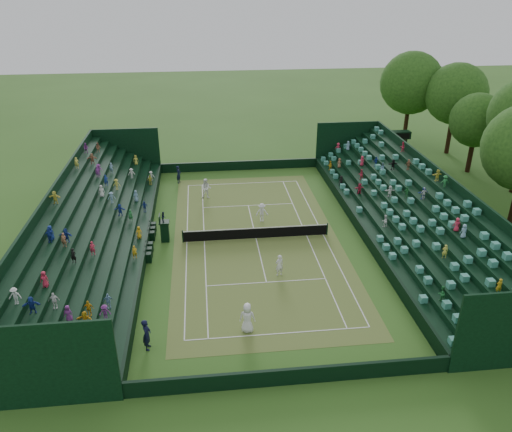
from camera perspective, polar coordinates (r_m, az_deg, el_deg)
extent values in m
plane|color=#305A1C|center=(39.87, 0.00, -2.59)|extent=(160.00, 160.00, 0.00)
cube|color=#3E7125|center=(39.87, 0.00, -2.59)|extent=(12.97, 26.77, 0.01)
cube|color=black|center=(54.15, -1.89, 5.80)|extent=(17.17, 0.20, 1.00)
cube|color=black|center=(26.72, 4.00, -17.81)|extent=(17.17, 0.20, 1.00)
cube|color=black|center=(41.35, 11.77, -1.31)|extent=(0.20, 31.77, 1.00)
cube|color=black|center=(39.70, -12.27, -2.54)|extent=(0.20, 31.77, 1.00)
cube|color=black|center=(41.50, 12.43, -1.27)|extent=(0.80, 32.00, 1.00)
cube|color=black|center=(41.66, 13.50, -0.93)|extent=(0.80, 32.00, 1.45)
cube|color=black|center=(41.83, 14.56, -0.60)|extent=(0.80, 32.00, 1.90)
cube|color=black|center=(42.02, 15.62, -0.26)|extent=(0.80, 32.00, 2.35)
cube|color=black|center=(42.23, 16.66, 0.06)|extent=(0.80, 32.00, 2.80)
cube|color=black|center=(42.45, 17.70, 0.39)|extent=(0.80, 32.00, 3.25)
cube|color=black|center=(42.68, 18.72, 0.71)|extent=(0.80, 32.00, 3.70)
cube|color=black|center=(42.93, 19.73, 1.03)|extent=(0.80, 32.00, 4.15)
cube|color=black|center=(43.00, 20.41, 1.51)|extent=(0.20, 32.00, 4.90)
cube|color=black|center=(39.76, -12.99, -2.58)|extent=(0.80, 32.00, 1.00)
cube|color=black|center=(39.77, -14.16, -2.34)|extent=(0.80, 32.00, 1.45)
cube|color=black|center=(39.79, -15.34, -2.10)|extent=(0.80, 32.00, 1.90)
cube|color=black|center=(39.83, -16.51, -1.86)|extent=(0.80, 32.00, 2.35)
cube|color=black|center=(39.89, -17.68, -1.62)|extent=(0.80, 32.00, 2.80)
cube|color=black|center=(39.97, -18.84, -1.38)|extent=(0.80, 32.00, 3.25)
cube|color=black|center=(40.06, -20.00, -1.15)|extent=(0.80, 32.00, 3.70)
cube|color=black|center=(40.17, -21.15, -0.91)|extent=(0.80, 32.00, 4.15)
cube|color=black|center=(40.15, -21.92, -0.46)|extent=(0.20, 32.00, 4.90)
cylinder|color=black|center=(39.47, -8.38, -2.33)|extent=(0.10, 0.10, 1.06)
cylinder|color=black|center=(40.60, 8.14, -1.48)|extent=(0.10, 0.10, 1.06)
cube|color=black|center=(39.65, 0.00, -2.01)|extent=(11.57, 0.02, 0.86)
cube|color=white|center=(39.44, 0.00, -1.40)|extent=(11.57, 0.04, 0.07)
cylinder|color=black|center=(57.72, 15.29, 7.21)|extent=(0.16, 0.16, 3.00)
cylinder|color=black|center=(58.28, 16.68, 7.21)|extent=(0.16, 0.16, 3.00)
cube|color=black|center=(57.48, 16.21, 8.91)|extent=(2.00, 1.00, 0.80)
cylinder|color=black|center=(57.87, 23.23, 6.08)|extent=(0.50, 0.50, 3.03)
sphere|color=#1A4112|center=(56.77, 23.95, 9.98)|extent=(5.54, 5.54, 5.54)
cylinder|color=black|center=(63.34, 21.18, 8.35)|extent=(0.50, 0.50, 3.77)
sphere|color=#1A4112|center=(62.17, 21.93, 12.84)|extent=(6.89, 6.89, 6.89)
cylinder|color=black|center=(65.45, 16.71, 9.64)|extent=(0.50, 0.50, 4.03)
sphere|color=#1A4112|center=(64.26, 17.33, 14.32)|extent=(7.37, 7.37, 7.37)
cube|color=black|center=(39.81, -10.37, -1.79)|extent=(0.63, 0.63, 1.61)
cube|color=black|center=(39.43, -10.47, -0.69)|extent=(0.81, 0.81, 0.09)
cube|color=black|center=(39.32, -10.96, -0.30)|extent=(0.07, 0.81, 0.63)
imported|color=black|center=(39.23, -10.52, -0.08)|extent=(0.35, 0.43, 0.83)
cube|color=black|center=(37.36, -12.20, -4.67)|extent=(0.46, 0.46, 0.73)
cube|color=black|center=(37.17, -12.62, -4.07)|extent=(0.06, 0.46, 0.46)
cube|color=black|center=(38.06, -12.10, -4.06)|extent=(0.46, 0.46, 0.73)
cube|color=black|center=(37.86, -12.51, -3.47)|extent=(0.06, 0.46, 0.46)
cube|color=black|center=(38.75, -12.01, -3.48)|extent=(0.46, 0.46, 0.73)
cube|color=black|center=(38.56, -12.41, -2.90)|extent=(0.06, 0.46, 0.46)
cube|color=black|center=(40.33, -11.81, -2.24)|extent=(0.46, 0.46, 0.73)
cube|color=black|center=(40.15, -12.20, -1.68)|extent=(0.06, 0.46, 0.46)
cube|color=black|center=(41.04, -11.73, -1.73)|extent=(0.46, 0.46, 0.73)
cube|color=black|center=(40.86, -12.11, -1.17)|extent=(0.06, 0.46, 0.46)
cube|color=black|center=(41.75, -11.65, -1.22)|extent=(0.46, 0.46, 0.73)
cube|color=black|center=(41.57, -12.02, -0.67)|extent=(0.06, 0.46, 0.46)
imported|color=white|center=(29.59, -1.00, -11.56)|extent=(1.04, 0.78, 1.93)
imported|color=silver|center=(34.79, 2.68, -5.63)|extent=(0.68, 0.54, 1.62)
imported|color=white|center=(47.03, -5.71, 3.13)|extent=(0.99, 0.80, 1.92)
imported|color=white|center=(42.34, 0.68, 0.41)|extent=(1.08, 0.64, 1.64)
imported|color=black|center=(51.07, -8.83, 4.72)|extent=(0.61, 0.75, 1.79)
imported|color=black|center=(29.05, -12.38, -13.09)|extent=(0.49, 0.72, 1.92)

